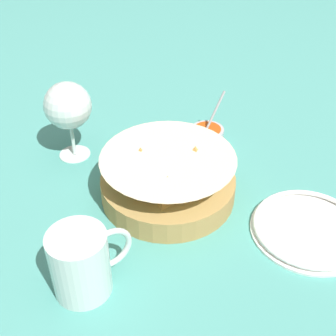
% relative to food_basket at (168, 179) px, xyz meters
% --- Properties ---
extents(ground_plane, '(4.00, 4.00, 0.00)m').
position_rel_food_basket_xyz_m(ground_plane, '(0.04, 0.03, -0.04)').
color(ground_plane, teal).
extents(food_basket, '(0.24, 0.24, 0.09)m').
position_rel_food_basket_xyz_m(food_basket, '(0.00, 0.00, 0.00)').
color(food_basket, '#B2894C').
rests_on(food_basket, ground_plane).
extents(sauce_cup, '(0.07, 0.07, 0.11)m').
position_rel_food_basket_xyz_m(sauce_cup, '(0.16, 0.10, -0.02)').
color(sauce_cup, '#B7B7BC').
rests_on(sauce_cup, ground_plane).
extents(wine_glass, '(0.09, 0.09, 0.16)m').
position_rel_food_basket_xyz_m(wine_glass, '(-0.09, 0.21, 0.07)').
color(wine_glass, silver).
rests_on(wine_glass, ground_plane).
extents(beer_mug, '(0.12, 0.08, 0.10)m').
position_rel_food_basket_xyz_m(beer_mug, '(-0.21, -0.10, 0.01)').
color(beer_mug, silver).
rests_on(beer_mug, ground_plane).
extents(side_plate, '(0.19, 0.19, 0.01)m').
position_rel_food_basket_xyz_m(side_plate, '(0.14, -0.20, -0.03)').
color(side_plate, white).
rests_on(side_plate, ground_plane).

